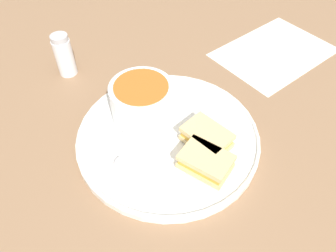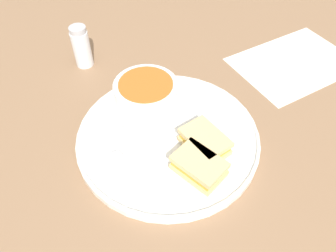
# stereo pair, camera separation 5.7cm
# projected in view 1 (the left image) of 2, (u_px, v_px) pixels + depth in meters

# --- Properties ---
(ground_plane) EXTENTS (2.40, 2.40, 0.00)m
(ground_plane) POSITION_uv_depth(u_px,v_px,m) (168.00, 140.00, 0.60)
(ground_plane) COLOR #8E6B4C
(plate) EXTENTS (0.33, 0.33, 0.02)m
(plate) POSITION_uv_depth(u_px,v_px,m) (168.00, 136.00, 0.59)
(plate) COLOR white
(plate) RESTS_ON ground_plane
(soup_bowl) EXTENTS (0.12, 0.12, 0.07)m
(soup_bowl) POSITION_uv_depth(u_px,v_px,m) (142.00, 100.00, 0.59)
(soup_bowl) COLOR white
(soup_bowl) RESTS_ON plate
(spoon) EXTENTS (0.12, 0.06, 0.01)m
(spoon) POSITION_uv_depth(u_px,v_px,m) (121.00, 159.00, 0.54)
(spoon) COLOR silver
(spoon) RESTS_ON plate
(sandwich_half_near) EXTENTS (0.10, 0.08, 0.03)m
(sandwich_half_near) POSITION_uv_depth(u_px,v_px,m) (206.00, 161.00, 0.52)
(sandwich_half_near) COLOR #DBBC7F
(sandwich_half_near) RESTS_ON plate
(sandwich_half_far) EXTENTS (0.09, 0.07, 0.03)m
(sandwich_half_far) POSITION_uv_depth(u_px,v_px,m) (207.00, 137.00, 0.56)
(sandwich_half_far) COLOR #DBBC7F
(sandwich_half_far) RESTS_ON plate
(salt_shaker) EXTENTS (0.04, 0.04, 0.09)m
(salt_shaker) POSITION_uv_depth(u_px,v_px,m) (64.00, 55.00, 0.69)
(salt_shaker) COLOR silver
(salt_shaker) RESTS_ON ground_plane
(menu_sheet) EXTENTS (0.22, 0.29, 0.00)m
(menu_sheet) POSITION_uv_depth(u_px,v_px,m) (274.00, 52.00, 0.78)
(menu_sheet) COLOR white
(menu_sheet) RESTS_ON ground_plane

